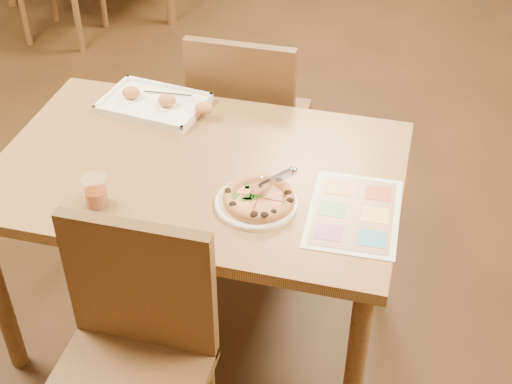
% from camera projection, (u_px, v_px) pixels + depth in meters
% --- Properties ---
extents(dining_table, '(1.30, 0.85, 0.72)m').
position_uv_depth(dining_table, '(199.00, 187.00, 2.33)').
color(dining_table, '#A56F42').
rests_on(dining_table, ground).
extents(chair_near, '(0.42, 0.42, 0.47)m').
position_uv_depth(chair_near, '(132.00, 339.00, 1.92)').
color(chair_near, brown).
rests_on(chair_near, ground).
extents(chair_far, '(0.42, 0.42, 0.47)m').
position_uv_depth(chair_far, '(247.00, 110.00, 2.83)').
color(chair_far, brown).
rests_on(chair_far, ground).
extents(plate, '(0.30, 0.30, 0.01)m').
position_uv_depth(plate, '(256.00, 203.00, 2.12)').
color(plate, white).
rests_on(plate, dining_table).
extents(pizza, '(0.22, 0.22, 0.03)m').
position_uv_depth(pizza, '(259.00, 198.00, 2.11)').
color(pizza, '#E38C4D').
rests_on(pizza, plate).
extents(pizza_cutter, '(0.12, 0.08, 0.08)m').
position_uv_depth(pizza_cutter, '(272.00, 181.00, 2.09)').
color(pizza_cutter, silver).
rests_on(pizza_cutter, pizza).
extents(appetizer_tray, '(0.43, 0.29, 0.06)m').
position_uv_depth(appetizer_tray, '(156.00, 104.00, 2.54)').
color(appetizer_tray, white).
rests_on(appetizer_tray, dining_table).
extents(glass_tumbler, '(0.08, 0.08, 0.10)m').
position_uv_depth(glass_tumbler, '(96.00, 193.00, 2.10)').
color(glass_tumbler, '#7D3109').
rests_on(glass_tumbler, dining_table).
extents(menu, '(0.27, 0.38, 0.00)m').
position_uv_depth(menu, '(354.00, 213.00, 2.09)').
color(menu, silver).
rests_on(menu, dining_table).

